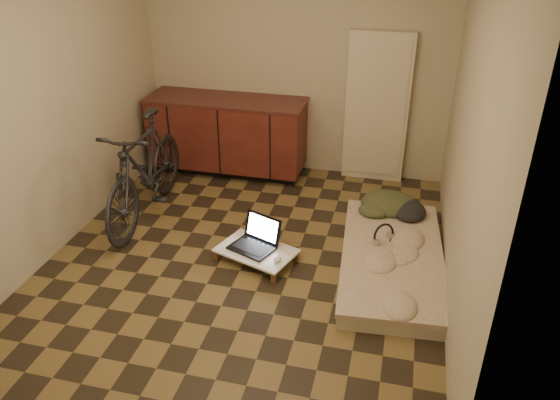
% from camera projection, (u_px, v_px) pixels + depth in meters
% --- Properties ---
extents(room_shell, '(3.50, 4.00, 2.60)m').
position_uv_depth(room_shell, '(243.00, 122.00, 4.43)').
color(room_shell, brown).
rests_on(room_shell, ground).
extents(cabinets, '(1.84, 0.62, 0.91)m').
position_uv_depth(cabinets, '(228.00, 135.00, 6.44)').
color(cabinets, black).
rests_on(cabinets, ground).
extents(appliance_panel, '(0.70, 0.10, 1.70)m').
position_uv_depth(appliance_panel, '(377.00, 109.00, 6.10)').
color(appliance_panel, beige).
rests_on(appliance_panel, ground).
extents(bicycle, '(0.61, 1.82, 1.17)m').
position_uv_depth(bicycle, '(144.00, 165.00, 5.42)').
color(bicycle, black).
rests_on(bicycle, ground).
extents(futon, '(1.01, 1.89, 0.16)m').
position_uv_depth(futon, '(392.00, 260.00, 4.85)').
color(futon, beige).
rests_on(futon, ground).
extents(clothing_pile, '(0.62, 0.53, 0.23)m').
position_uv_depth(clothing_pile, '(394.00, 200.00, 5.43)').
color(clothing_pile, '#3A3F25').
rests_on(clothing_pile, futon).
extents(headphones, '(0.34, 0.34, 0.17)m').
position_uv_depth(headphones, '(384.00, 235.00, 4.91)').
color(headphones, black).
rests_on(headphones, futon).
extents(lap_desk, '(0.79, 0.64, 0.11)m').
position_uv_depth(lap_desk, '(256.00, 251.00, 4.93)').
color(lap_desk, brown).
rests_on(lap_desk, ground).
extents(laptop, '(0.48, 0.46, 0.26)m').
position_uv_depth(laptop, '(255.00, 241.00, 4.95)').
color(laptop, black).
rests_on(laptop, lap_desk).
extents(mouse, '(0.08, 0.12, 0.04)m').
position_uv_depth(mouse, '(277.00, 258.00, 4.77)').
color(mouse, white).
rests_on(mouse, lap_desk).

